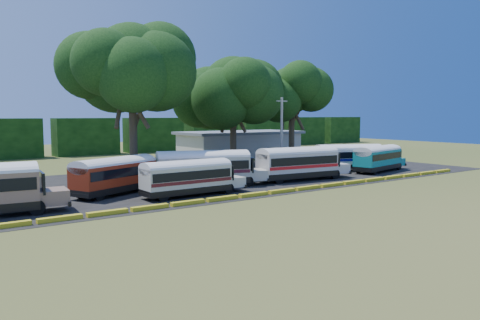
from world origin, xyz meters
TOP-DOWN VIEW (x-y plane):
  - ground at (0.00, 0.00)m, footprint 160.00×160.00m
  - asphalt_strip at (1.00, 12.00)m, footprint 64.00×24.00m
  - curb at (-0.00, 1.00)m, footprint 53.70×0.45m
  - terminal_building at (18.00, 30.00)m, footprint 19.00×9.00m
  - treeline_backdrop at (0.00, 48.00)m, footprint 130.00×4.00m
  - bus_red at (-9.99, 8.40)m, footprint 9.49×6.01m
  - bus_cream_west at (-5.65, 4.15)m, footprint 8.94×2.31m
  - bus_cream_east at (-1.97, 7.59)m, footprint 10.38×5.76m
  - bus_white_red at (7.87, 5.74)m, footprint 10.41×3.63m
  - bus_white_blue at (18.29, 8.26)m, footprint 9.62×5.76m
  - bus_teal at (20.06, 5.60)m, footprint 9.43×4.07m
  - tree_west at (-5.24, 16.12)m, footprint 11.04×11.04m
  - tree_center at (9.77, 20.03)m, footprint 10.82×10.82m
  - tree_east at (20.03, 20.47)m, footprint 8.84×8.84m
  - utility_pole at (11.67, 12.91)m, footprint 1.60×0.30m

SIDE VIEW (x-z plane):
  - ground at x=0.00m, z-range 0.00..0.00m
  - asphalt_strip at x=1.00m, z-range 0.00..0.02m
  - curb at x=0.00m, z-range 0.00..0.30m
  - bus_cream_west at x=-5.65m, z-range 0.19..3.13m
  - bus_teal at x=20.06m, z-range 0.22..3.23m
  - bus_white_blue at x=18.29m, z-range 0.20..3.31m
  - bus_red at x=-9.99m, z-range 0.23..3.32m
  - bus_cream_east at x=-1.97m, z-range 0.22..3.55m
  - bus_white_red at x=7.87m, z-range 0.22..3.57m
  - terminal_building at x=18.00m, z-range 0.03..4.03m
  - treeline_backdrop at x=0.00m, z-range 0.00..6.00m
  - utility_pole at x=11.67m, z-range 0.11..8.65m
  - tree_center at x=9.77m, z-range 2.89..16.69m
  - tree_east at x=20.03m, z-range 3.31..16.57m
  - tree_west at x=-5.24m, z-range 3.70..19.30m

